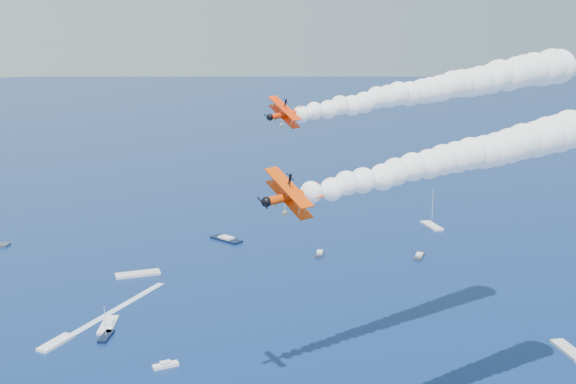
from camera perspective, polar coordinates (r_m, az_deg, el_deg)
name	(u,v)px	position (r m, az deg, el deg)	size (l,w,h in m)	color
biplane_lead	(286,114)	(111.24, -0.19, 6.29)	(6.67, 7.48, 4.50)	#F32F05
biplane_trail	(291,196)	(82.94, 0.25, -0.35)	(7.67, 8.60, 5.18)	#DF3D04
smoke_trail_lead	(447,86)	(133.81, 12.71, 8.34)	(71.45, 17.44, 12.75)	white
smoke_trail_trail	(504,147)	(104.99, 17.06, 3.50)	(71.85, 14.51, 12.75)	white
spectator_boats	(125,299)	(193.67, -13.02, -8.45)	(233.72, 170.23, 0.70)	silver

